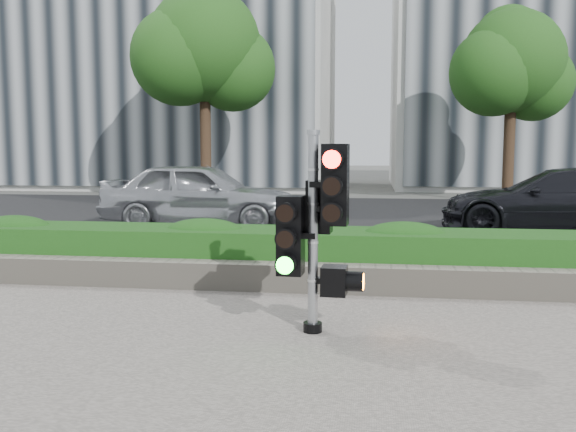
# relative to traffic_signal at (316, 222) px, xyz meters

# --- Properties ---
(ground) EXTENTS (120.00, 120.00, 0.00)m
(ground) POSITION_rel_traffic_signal_xyz_m (-0.55, -0.25, -1.10)
(ground) COLOR #51514C
(ground) RESTS_ON ground
(road) EXTENTS (60.00, 13.00, 0.02)m
(road) POSITION_rel_traffic_signal_xyz_m (-0.55, 9.75, -1.09)
(road) COLOR black
(road) RESTS_ON ground
(curb) EXTENTS (60.00, 0.25, 0.12)m
(curb) POSITION_rel_traffic_signal_xyz_m (-0.55, 2.90, -1.04)
(curb) COLOR gray
(curb) RESTS_ON ground
(stone_wall) EXTENTS (12.00, 0.32, 0.34)m
(stone_wall) POSITION_rel_traffic_signal_xyz_m (-0.55, 1.65, -0.90)
(stone_wall) COLOR gray
(stone_wall) RESTS_ON sidewalk
(hedge) EXTENTS (12.00, 1.00, 0.68)m
(hedge) POSITION_rel_traffic_signal_xyz_m (-0.55, 2.30, -0.73)
(hedge) COLOR #2F7825
(hedge) RESTS_ON sidewalk
(building_left) EXTENTS (16.00, 9.00, 15.00)m
(building_left) POSITION_rel_traffic_signal_xyz_m (-9.55, 22.75, 6.40)
(building_left) COLOR #B7B7B2
(building_left) RESTS_ON ground
(tree_left) EXTENTS (4.61, 4.03, 7.34)m
(tree_left) POSITION_rel_traffic_signal_xyz_m (-5.07, 14.30, 3.95)
(tree_left) COLOR black
(tree_left) RESTS_ON ground
(tree_right) EXTENTS (4.10, 3.58, 6.53)m
(tree_right) POSITION_rel_traffic_signal_xyz_m (4.93, 15.30, 3.38)
(tree_right) COLOR black
(tree_right) RESTS_ON ground
(traffic_signal) EXTENTS (0.68, 0.50, 1.93)m
(traffic_signal) POSITION_rel_traffic_signal_xyz_m (0.00, 0.00, 0.00)
(traffic_signal) COLOR black
(traffic_signal) RESTS_ON sidewalk
(car_silver) EXTENTS (4.38, 1.78, 1.49)m
(car_silver) POSITION_rel_traffic_signal_xyz_m (-3.34, 7.58, -0.33)
(car_silver) COLOR #ADAFB4
(car_silver) RESTS_ON road
(car_dark) EXTENTS (5.01, 2.73, 1.38)m
(car_dark) POSITION_rel_traffic_signal_xyz_m (4.37, 7.58, -0.39)
(car_dark) COLOR black
(car_dark) RESTS_ON road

